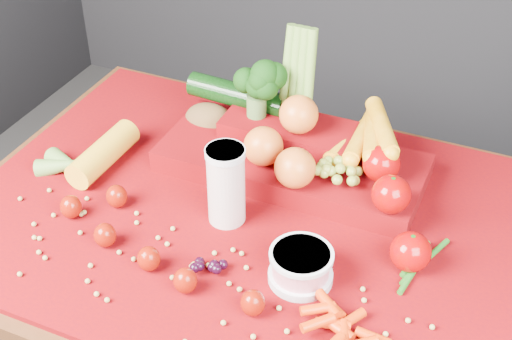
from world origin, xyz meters
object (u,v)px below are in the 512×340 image
at_px(table, 252,256).
at_px(produce_mound, 301,148).
at_px(milk_glass, 226,183).
at_px(yogurt_bowl, 301,265).

bearing_deg(table, produce_mound, 77.06).
xyz_separation_m(milk_glass, produce_mound, (0.07, 0.19, -0.02)).
bearing_deg(milk_glass, produce_mound, 68.73).
distance_m(table, milk_glass, 0.20).
relative_size(table, milk_glass, 7.11).
relative_size(table, yogurt_bowl, 10.12).
height_order(yogurt_bowl, produce_mound, produce_mound).
height_order(milk_glass, produce_mound, produce_mound).
height_order(milk_glass, yogurt_bowl, milk_glass).
relative_size(milk_glass, produce_mound, 0.26).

